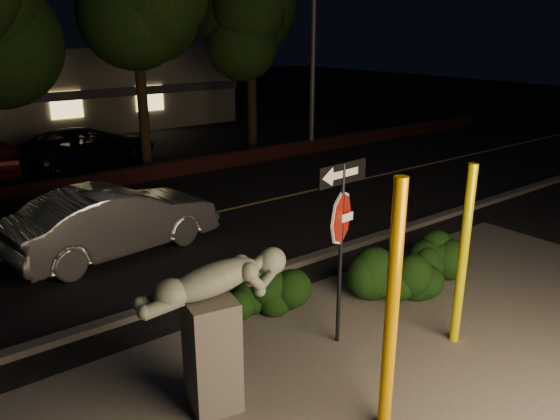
{
  "coord_description": "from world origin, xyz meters",
  "views": [
    {
      "loc": [
        -5.42,
        -5.38,
        4.81
      ],
      "look_at": [
        0.48,
        2.29,
        1.6
      ],
      "focal_mm": 35.0,
      "sensor_mm": 36.0,
      "label": 1
    }
  ],
  "objects_px": {
    "yellow_pole_left": "(392,311)",
    "yellow_pole_right": "(463,257)",
    "sculpture": "(213,319)",
    "parked_car_dark": "(85,148)",
    "silver_sedan": "(115,220)",
    "signpost": "(342,219)"
  },
  "relations": [
    {
      "from": "yellow_pole_right",
      "to": "signpost",
      "type": "xyz_separation_m",
      "value": [
        -1.53,
        1.13,
        0.64
      ]
    },
    {
      "from": "yellow_pole_left",
      "to": "yellow_pole_right",
      "type": "bearing_deg",
      "value": 15.54
    },
    {
      "from": "signpost",
      "to": "silver_sedan",
      "type": "xyz_separation_m",
      "value": [
        -1.37,
        5.8,
        -1.35
      ]
    },
    {
      "from": "yellow_pole_right",
      "to": "signpost",
      "type": "bearing_deg",
      "value": 143.46
    },
    {
      "from": "yellow_pole_left",
      "to": "silver_sedan",
      "type": "distance_m",
      "value": 7.66
    },
    {
      "from": "silver_sedan",
      "to": "parked_car_dark",
      "type": "bearing_deg",
      "value": -21.8
    },
    {
      "from": "sculpture",
      "to": "parked_car_dark",
      "type": "distance_m",
      "value": 14.61
    },
    {
      "from": "yellow_pole_right",
      "to": "parked_car_dark",
      "type": "bearing_deg",
      "value": 92.75
    },
    {
      "from": "silver_sedan",
      "to": "parked_car_dark",
      "type": "xyz_separation_m",
      "value": [
        2.17,
        8.29,
        -0.02
      ]
    },
    {
      "from": "yellow_pole_right",
      "to": "sculpture",
      "type": "xyz_separation_m",
      "value": [
        -3.89,
        0.97,
        -0.16
      ]
    },
    {
      "from": "sculpture",
      "to": "parked_car_dark",
      "type": "bearing_deg",
      "value": 88.3
    },
    {
      "from": "yellow_pole_right",
      "to": "silver_sedan",
      "type": "relative_size",
      "value": 0.63
    },
    {
      "from": "parked_car_dark",
      "to": "signpost",
      "type": "bearing_deg",
      "value": 157.06
    },
    {
      "from": "yellow_pole_right",
      "to": "signpost",
      "type": "relative_size",
      "value": 0.99
    },
    {
      "from": "silver_sedan",
      "to": "yellow_pole_right",
      "type": "bearing_deg",
      "value": -164.43
    },
    {
      "from": "signpost",
      "to": "sculpture",
      "type": "xyz_separation_m",
      "value": [
        -2.36,
        -0.16,
        -0.8
      ]
    },
    {
      "from": "yellow_pole_right",
      "to": "signpost",
      "type": "height_order",
      "value": "signpost"
    },
    {
      "from": "yellow_pole_left",
      "to": "yellow_pole_right",
      "type": "xyz_separation_m",
      "value": [
        2.41,
        0.67,
        -0.17
      ]
    },
    {
      "from": "yellow_pole_left",
      "to": "signpost",
      "type": "relative_size",
      "value": 1.11
    },
    {
      "from": "yellow_pole_left",
      "to": "yellow_pole_right",
      "type": "distance_m",
      "value": 2.5
    },
    {
      "from": "yellow_pole_left",
      "to": "signpost",
      "type": "bearing_deg",
      "value": 63.94
    },
    {
      "from": "yellow_pole_left",
      "to": "silver_sedan",
      "type": "relative_size",
      "value": 0.71
    }
  ]
}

